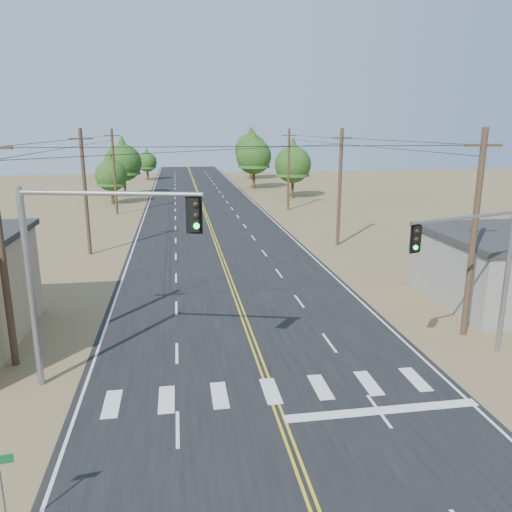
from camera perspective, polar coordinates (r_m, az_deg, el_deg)
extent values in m
cube|color=black|center=(40.55, -4.07, 0.12)|extent=(15.00, 200.00, 0.02)
cylinder|color=#4C3826|center=(22.90, -27.07, 0.34)|extent=(0.30, 0.30, 10.00)
cylinder|color=#4C3826|center=(42.10, -18.93, 6.83)|extent=(0.30, 0.30, 10.00)
cube|color=#4C3826|center=(41.82, -19.40, 12.53)|extent=(1.80, 0.12, 0.12)
cylinder|color=#4C3826|center=(61.80, -15.88, 9.19)|extent=(0.30, 0.30, 10.00)
cube|color=#4C3826|center=(61.61, -16.15, 13.08)|extent=(1.80, 0.12, 0.12)
cylinder|color=#4C3826|center=(25.76, 23.63, 2.11)|extent=(0.30, 0.30, 10.00)
cube|color=#4C3826|center=(25.30, 24.59, 11.44)|extent=(1.80, 0.12, 0.12)
cylinder|color=#4C3826|center=(43.72, 9.54, 7.65)|extent=(0.30, 0.30, 10.00)
cube|color=#4C3826|center=(43.45, 9.77, 13.15)|extent=(1.80, 0.12, 0.12)
cylinder|color=#4C3826|center=(62.92, 3.74, 9.78)|extent=(0.30, 0.30, 10.00)
cube|color=#4C3826|center=(62.73, 3.80, 13.60)|extent=(1.80, 0.12, 0.12)
cylinder|color=gray|center=(20.91, -24.31, -4.01)|extent=(0.26, 0.26, 7.58)
cylinder|color=gray|center=(20.14, -25.41, 6.30)|extent=(0.19, 0.19, 0.65)
cylinder|color=gray|center=(18.60, -16.41, 6.88)|extent=(6.59, 1.91, 0.17)
cube|color=black|center=(17.78, -7.04, 4.74)|extent=(0.45, 0.41, 1.19)
sphere|color=black|center=(17.54, -6.89, 5.86)|extent=(0.22, 0.22, 0.22)
sphere|color=black|center=(17.59, -6.86, 4.64)|extent=(0.22, 0.22, 0.22)
sphere|color=#0CE533|center=(17.66, -6.82, 3.43)|extent=(0.22, 0.22, 0.22)
cylinder|color=gray|center=(24.86, 26.62, -2.96)|extent=(0.22, 0.22, 6.36)
cylinder|color=gray|center=(21.85, 22.93, 4.07)|extent=(5.67, 2.00, 0.15)
cube|color=black|center=(19.99, 17.78, 1.93)|extent=(0.39, 0.36, 1.00)
sphere|color=black|center=(19.77, 17.92, 2.73)|extent=(0.18, 0.18, 0.18)
sphere|color=black|center=(19.83, 17.85, 1.83)|extent=(0.18, 0.18, 0.18)
sphere|color=#0CE533|center=(19.90, 17.78, 0.94)|extent=(0.18, 0.18, 0.18)
cylinder|color=gray|center=(14.89, -26.92, -23.43)|extent=(0.06, 0.06, 2.31)
cylinder|color=#3F2D1E|center=(70.88, -16.08, 6.73)|extent=(0.43, 0.43, 2.55)
cone|color=#1B4313|center=(70.54, -16.28, 9.58)|extent=(3.97, 3.97, 4.54)
sphere|color=#1B4313|center=(70.61, -16.23, 8.84)|extent=(4.25, 4.25, 4.25)
cylinder|color=#3F2D1E|center=(78.96, -14.79, 7.81)|extent=(0.45, 0.45, 3.30)
cone|color=#1B4313|center=(78.61, -15.01, 11.13)|extent=(5.14, 5.14, 5.87)
sphere|color=#1B4313|center=(78.68, -14.95, 10.26)|extent=(5.50, 5.50, 5.50)
cylinder|color=#3F2D1E|center=(103.96, -12.28, 9.13)|extent=(0.44, 0.44, 2.33)
cone|color=#1B4313|center=(103.74, -12.38, 10.91)|extent=(3.62, 3.62, 4.13)
sphere|color=#1B4313|center=(103.79, -12.35, 10.44)|extent=(3.88, 3.88, 3.88)
cylinder|color=#3F2D1E|center=(74.73, 4.18, 7.86)|extent=(0.44, 0.44, 3.20)
cone|color=#1B4313|center=(74.36, 4.25, 11.27)|extent=(4.98, 4.98, 5.69)
sphere|color=#1B4313|center=(74.43, 4.23, 10.38)|extent=(5.34, 5.34, 5.34)
cylinder|color=#3F2D1E|center=(86.17, -0.25, 8.87)|extent=(0.49, 0.49, 3.58)
cone|color=#1B4313|center=(85.85, -0.26, 12.17)|extent=(5.56, 5.56, 6.36)
sphere|color=#1B4313|center=(85.90, -0.26, 11.31)|extent=(5.96, 5.96, 5.96)
cylinder|color=#3F2D1E|center=(103.14, -0.60, 9.84)|extent=(0.48, 0.48, 3.85)
cone|color=#1B4313|center=(102.86, -0.61, 12.81)|extent=(5.99, 5.99, 6.84)
sphere|color=#1B4313|center=(102.91, -0.61, 12.03)|extent=(6.41, 6.41, 6.41)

